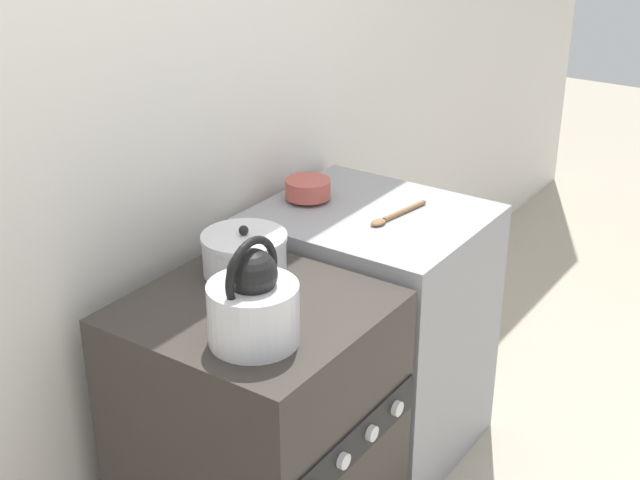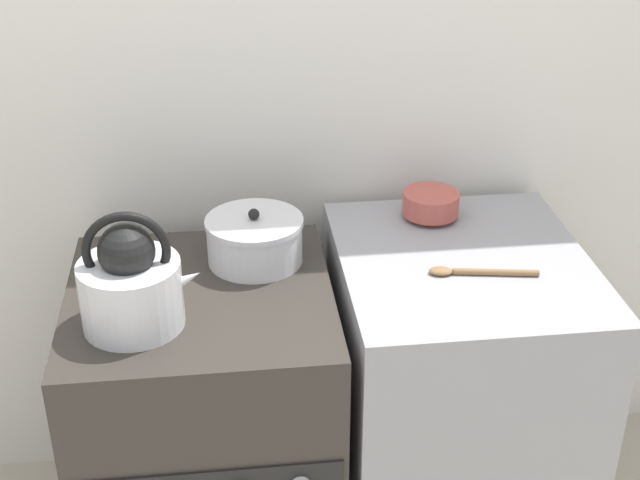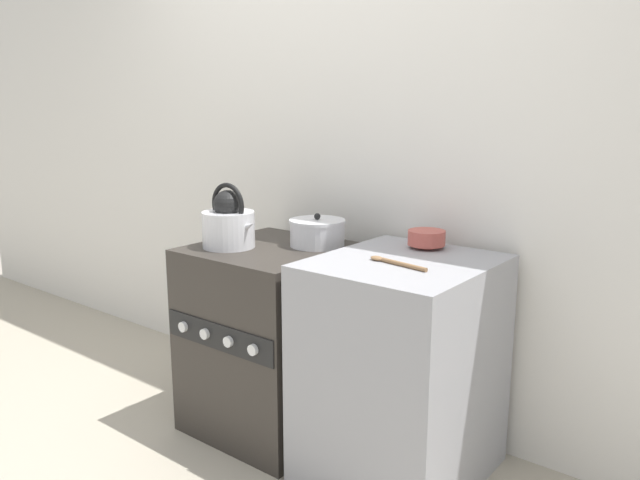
{
  "view_description": "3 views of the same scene",
  "coord_description": "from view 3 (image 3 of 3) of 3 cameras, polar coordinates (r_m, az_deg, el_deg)",
  "views": [
    {
      "loc": [
        -1.6,
        -0.99,
        1.96
      ],
      "look_at": [
        0.31,
        0.32,
        0.9
      ],
      "focal_mm": 50.0,
      "sensor_mm": 36.0,
      "label": 1
    },
    {
      "loc": [
        0.07,
        -1.49,
        1.92
      ],
      "look_at": [
        0.29,
        0.31,
        0.95
      ],
      "focal_mm": 50.0,
      "sensor_mm": 36.0,
      "label": 2
    },
    {
      "loc": [
        1.79,
        -1.6,
        1.42
      ],
      "look_at": [
        0.26,
        0.32,
        0.89
      ],
      "focal_mm": 35.0,
      "sensor_mm": 36.0,
      "label": 3
    }
  ],
  "objects": [
    {
      "name": "counter",
      "position": [
        2.46,
        7.44,
        -11.62
      ],
      "size": [
        0.61,
        0.69,
        0.86
      ],
      "color": "#99999E",
      "rests_on": "ground_plane"
    },
    {
      "name": "kettle",
      "position": [
        2.68,
        -8.34,
        1.52
      ],
      "size": [
        0.27,
        0.22,
        0.28
      ],
      "color": "silver",
      "rests_on": "stove"
    },
    {
      "name": "wall_back",
      "position": [
        2.96,
        1.25,
        8.87
      ],
      "size": [
        7.0,
        0.06,
        2.5
      ],
      "color": "silver",
      "rests_on": "ground_plane"
    },
    {
      "name": "wooden_spoon",
      "position": [
        2.25,
        6.7,
        -2.02
      ],
      "size": [
        0.26,
        0.07,
        0.02
      ],
      "color": "olive",
      "rests_on": "counter"
    },
    {
      "name": "cooking_pot",
      "position": [
        2.69,
        -0.25,
        0.68
      ],
      "size": [
        0.24,
        0.24,
        0.14
      ],
      "color": "silver",
      "rests_on": "stove"
    },
    {
      "name": "enamel_bowl",
      "position": [
        2.52,
        9.71,
        0.18
      ],
      "size": [
        0.15,
        0.15,
        0.07
      ],
      "color": "#B75147",
      "rests_on": "counter"
    },
    {
      "name": "stove",
      "position": [
        2.81,
        -4.34,
        -8.88
      ],
      "size": [
        0.63,
        0.66,
        0.83
      ],
      "color": "#332D28",
      "rests_on": "ground_plane"
    },
    {
      "name": "ground_plane",
      "position": [
        2.79,
        -8.87,
        -18.63
      ],
      "size": [
        12.0,
        12.0,
        0.0
      ],
      "primitive_type": "plane",
      "color": "#B2A893"
    }
  ]
}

